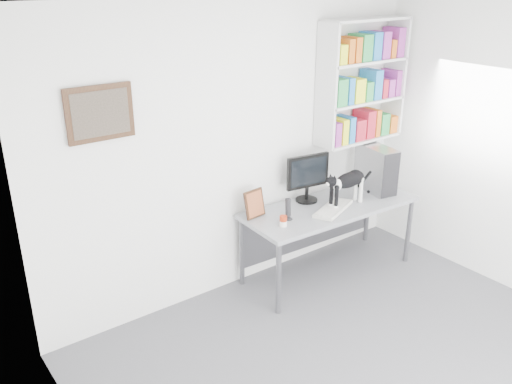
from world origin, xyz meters
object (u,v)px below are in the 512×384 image
at_px(keyboard, 333,209).
at_px(pc_tower, 376,169).
at_px(leaning_print, 254,203).
at_px(desk, 328,239).
at_px(bookshelf, 362,82).
at_px(speaker, 288,209).
at_px(soup_can, 283,221).
at_px(cat, 348,188).
at_px(monitor, 307,178).

distance_m(keyboard, pc_tower, 0.77).
xyz_separation_m(keyboard, leaning_print, (-0.69, 0.34, 0.12)).
distance_m(desk, keyboard, 0.41).
xyz_separation_m(bookshelf, leaning_print, (-1.38, -0.04, -0.96)).
bearing_deg(speaker, bookshelf, 34.57).
bearing_deg(desk, speaker, -177.78).
relative_size(soup_can, cat, 0.17).
distance_m(speaker, soup_can, 0.17).
distance_m(pc_tower, leaning_print, 1.43).
relative_size(keyboard, speaker, 2.44).
xyz_separation_m(desk, cat, (0.13, -0.09, 0.55)).
distance_m(speaker, leaning_print, 0.32).
xyz_separation_m(keyboard, soup_can, (-0.60, 0.02, 0.03)).
height_order(monitor, cat, monitor).
bearing_deg(monitor, desk, -53.88).
height_order(speaker, soup_can, speaker).
distance_m(bookshelf, keyboard, 1.34).
bearing_deg(monitor, cat, -43.56).
height_order(bookshelf, pc_tower, bookshelf).
bearing_deg(speaker, cat, 13.58).
distance_m(monitor, speaker, 0.50).
xyz_separation_m(bookshelf, keyboard, (-0.70, -0.38, -1.08)).
distance_m(pc_tower, cat, 0.54).
bearing_deg(leaning_print, keyboard, -32.75).
bearing_deg(monitor, soup_can, -141.98).
distance_m(bookshelf, speaker, 1.56).
distance_m(leaning_print, soup_can, 0.34).
bearing_deg(soup_can, keyboard, -2.15).
bearing_deg(speaker, leaning_print, 154.80).
relative_size(monitor, leaning_print, 1.80).
xyz_separation_m(keyboard, cat, (0.20, 0.02, 0.16)).
xyz_separation_m(speaker, soup_can, (-0.13, -0.09, -0.06)).
xyz_separation_m(bookshelf, cat, (-0.50, -0.36, -0.93)).
relative_size(desk, soup_can, 18.04).
bearing_deg(desk, leaning_print, 165.49).
bearing_deg(monitor, bookshelf, 12.47).
xyz_separation_m(leaning_print, cat, (0.89, -0.33, 0.04)).
relative_size(keyboard, pc_tower, 1.09).
bearing_deg(bookshelf, keyboard, -151.58).
distance_m(monitor, leaning_print, 0.65).
relative_size(pc_tower, cat, 0.83).
bearing_deg(desk, soup_can, -170.13).
height_order(bookshelf, desk, bookshelf).
bearing_deg(leaning_print, pc_tower, -14.95).
relative_size(bookshelf, cat, 2.18).
bearing_deg(pc_tower, leaning_print, -178.06).
relative_size(monitor, pc_tower, 1.04).
relative_size(bookshelf, monitor, 2.52).
height_order(keyboard, leaning_print, leaning_print).
bearing_deg(leaning_print, desk, -23.38).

